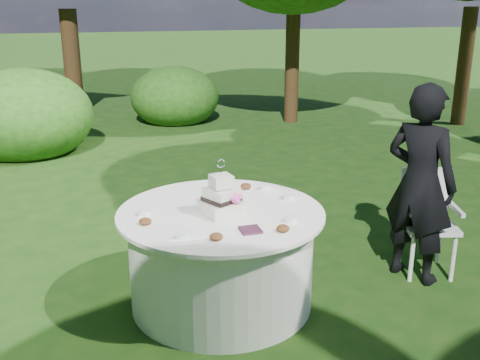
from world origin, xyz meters
name	(u,v)px	position (x,y,z in m)	size (l,w,h in m)	color
ground	(222,302)	(0.00, 0.00, 0.00)	(80.00, 80.00, 0.00)	#14390F
napkins	(250,230)	(0.10, -0.43, 0.78)	(0.14, 0.14, 0.02)	#411C33
feather_plume	(196,238)	(-0.28, -0.45, 0.78)	(0.48, 0.07, 0.01)	white
guest	(420,184)	(1.68, -0.03, 0.84)	(0.61, 0.40, 1.67)	black
table	(221,257)	(0.00, 0.00, 0.39)	(1.56, 1.56, 0.77)	silver
cake	(222,199)	(0.00, -0.05, 0.88)	(0.34, 0.34, 0.41)	silver
chair	(427,213)	(1.86, 0.08, 0.52)	(0.54, 0.53, 0.90)	silver
votives	(237,209)	(0.11, -0.04, 0.79)	(1.24, 0.92, 0.04)	white
petal_cups	(223,216)	(-0.03, -0.17, 0.79)	(1.00, 1.04, 0.05)	#562D16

